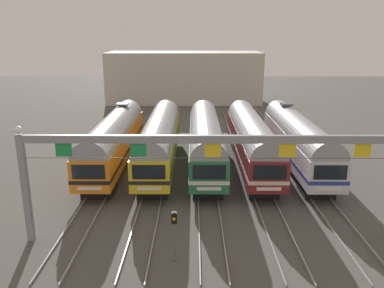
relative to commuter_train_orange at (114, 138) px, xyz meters
name	(u,v)px	position (x,y,z in m)	size (l,w,h in m)	color
ground_plane	(205,167)	(8.31, 0.00, -2.69)	(160.00, 160.00, 0.00)	#4C4944
track_bed	(202,125)	(8.31, 17.00, -2.61)	(18.13, 70.00, 0.15)	gray
commuter_train_orange	(114,138)	(0.00, 0.00, 0.00)	(2.88, 18.06, 5.05)	orange
commuter_train_yellow	(160,138)	(4.16, 0.00, 0.00)	(2.88, 18.06, 4.77)	gold
commuter_train_green	(206,139)	(8.31, 0.00, 0.00)	(2.88, 18.06, 4.77)	#236B42
commuter_train_maroon	(251,139)	(12.47, 0.00, 0.00)	(2.88, 18.06, 4.77)	maroon
commuter_train_silver	(297,139)	(16.63, 0.00, 0.00)	(2.88, 18.06, 5.05)	silver
catenary_gantry	(213,156)	(8.31, -13.50, 2.56)	(21.87, 0.44, 6.97)	gray
yard_signal_mast	(174,227)	(6.24, -15.69, -0.66)	(0.28, 0.35, 2.90)	#59595E
maintenance_building	(184,77)	(5.51, 36.51, 1.68)	(26.70, 10.00, 8.74)	beige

